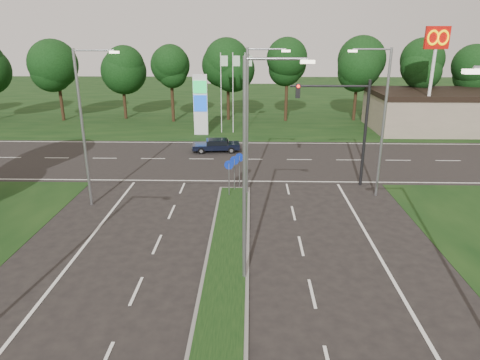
{
  "coord_description": "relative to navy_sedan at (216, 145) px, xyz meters",
  "views": [
    {
      "loc": [
        1.02,
        -9.59,
        9.73
      ],
      "look_at": [
        0.46,
        12.38,
        2.2
      ],
      "focal_mm": 32.0,
      "sensor_mm": 36.0,
      "label": 1
    }
  ],
  "objects": [
    {
      "name": "gas_pylon",
      "position": [
        -1.83,
        6.69,
        2.6
      ],
      "size": [
        5.8,
        1.26,
        8.0
      ],
      "color": "silver",
      "rests_on": "ground"
    },
    {
      "name": "streetlight_right_far",
      "position": [
        10.75,
        -10.36,
        4.48
      ],
      "size": [
        2.53,
        0.22,
        9.0
      ],
      "rotation": [
        0.0,
        0.0,
        3.14
      ],
      "color": "gray",
      "rests_on": "ground"
    },
    {
      "name": "median_kerb",
      "position": [
        1.95,
        -22.36,
        -0.53
      ],
      "size": [
        2.0,
        26.0,
        0.12
      ],
      "primitive_type": "cube",
      "color": "slate",
      "rests_on": "ground"
    },
    {
      "name": "treeline_far",
      "position": [
        2.06,
        13.58,
        6.24
      ],
      "size": [
        6.0,
        6.0,
        9.9
      ],
      "color": "black",
      "rests_on": "ground"
    },
    {
      "name": "streetlight_median_far",
      "position": [
        2.96,
        -10.36,
        4.48
      ],
      "size": [
        2.53,
        0.22,
        9.0
      ],
      "color": "gray",
      "rests_on": "ground"
    },
    {
      "name": "commercial_building",
      "position": [
        23.95,
        9.64,
        1.41
      ],
      "size": [
        16.0,
        9.0,
        4.0
      ],
      "primitive_type": "cube",
      "color": "gray",
      "rests_on": "ground"
    },
    {
      "name": "mcdonalds_sign",
      "position": [
        19.95,
        5.62,
        7.39
      ],
      "size": [
        2.2,
        0.47,
        10.4
      ],
      "color": "silver",
      "rests_on": "ground"
    },
    {
      "name": "streetlight_median_near",
      "position": [
        2.96,
        -20.36,
        4.48
      ],
      "size": [
        2.53,
        0.22,
        9.0
      ],
      "color": "gray",
      "rests_on": "ground"
    },
    {
      "name": "navy_sedan",
      "position": [
        0.0,
        0.0,
        0.0
      ],
      "size": [
        4.16,
        2.02,
        1.11
      ],
      "rotation": [
        0.0,
        0.0,
        1.67
      ],
      "color": "black",
      "rests_on": "ground"
    },
    {
      "name": "streetlight_left_far",
      "position": [
        -6.34,
        -12.36,
        4.48
      ],
      "size": [
        2.53,
        0.22,
        9.0
      ],
      "color": "gray",
      "rests_on": "ground"
    },
    {
      "name": "verge_far",
      "position": [
        1.95,
        28.64,
        -0.59
      ],
      "size": [
        160.0,
        50.0,
        0.02
      ],
      "primitive_type": "cube",
      "color": "black",
      "rests_on": "ground"
    },
    {
      "name": "cross_road",
      "position": [
        1.95,
        -2.36,
        -0.59
      ],
      "size": [
        160.0,
        12.0,
        0.02
      ],
      "primitive_type": "cube",
      "color": "black",
      "rests_on": "ground"
    },
    {
      "name": "median_signs",
      "position": [
        1.95,
        -9.96,
        1.12
      ],
      "size": [
        1.16,
        1.76,
        2.38
      ],
      "color": "gray",
      "rests_on": "ground"
    },
    {
      "name": "traffic_signal",
      "position": [
        9.14,
        -8.36,
        4.06
      ],
      "size": [
        5.1,
        0.42,
        7.0
      ],
      "color": "black",
      "rests_on": "ground"
    }
  ]
}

